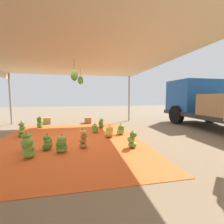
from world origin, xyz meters
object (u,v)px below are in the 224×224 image
at_px(banana_bunch_2, 27,143).
at_px(crate_1, 88,120).
at_px(banana_bunch_9, 40,123).
at_px(banana_bunch_3, 95,129).
at_px(banana_bunch_6, 21,130).
at_px(banana_bunch_1, 132,140).
at_px(banana_bunch_11, 101,124).
at_px(banana_bunch_5, 83,139).
at_px(banana_bunch_10, 62,144).
at_px(banana_bunch_0, 121,130).
at_px(banana_bunch_8, 109,132).
at_px(banana_bunch_4, 28,149).
at_px(crate_0, 47,121).
at_px(banana_bunch_7, 48,143).

distance_m(banana_bunch_2, crate_1, 4.68).
height_order(banana_bunch_9, crate_1, banana_bunch_9).
distance_m(banana_bunch_2, banana_bunch_3, 2.68).
relative_size(banana_bunch_2, banana_bunch_6, 0.96).
height_order(banana_bunch_1, banana_bunch_6, banana_bunch_6).
bearing_deg(banana_bunch_11, banana_bunch_5, -17.49).
xyz_separation_m(banana_bunch_9, banana_bunch_10, (3.69, 1.44, -0.02)).
xyz_separation_m(banana_bunch_0, banana_bunch_2, (1.36, -2.94, 0.06)).
bearing_deg(banana_bunch_1, banana_bunch_5, -100.80).
height_order(banana_bunch_8, banana_bunch_11, banana_bunch_11).
xyz_separation_m(banana_bunch_0, banana_bunch_3, (-0.46, -0.97, -0.01)).
bearing_deg(banana_bunch_11, banana_bunch_4, -33.52).
bearing_deg(banana_bunch_2, banana_bunch_4, 20.61).
distance_m(banana_bunch_4, banana_bunch_9, 4.00).
xyz_separation_m(banana_bunch_2, banana_bunch_8, (-1.01, 2.41, -0.05)).
relative_size(banana_bunch_4, banana_bunch_11, 1.09).
xyz_separation_m(banana_bunch_2, banana_bunch_9, (-3.46, -0.54, 0.00)).
distance_m(banana_bunch_1, crate_1, 4.68).
xyz_separation_m(banana_bunch_5, banana_bunch_11, (-2.75, 0.87, -0.04)).
relative_size(banana_bunch_2, banana_bunch_5, 0.97).
bearing_deg(crate_0, banana_bunch_3, 41.66).
xyz_separation_m(banana_bunch_2, banana_bunch_4, (0.48, 0.18, -0.01)).
bearing_deg(banana_bunch_0, banana_bunch_7, -61.79).
bearing_deg(crate_1, banana_bunch_11, 20.05).
xyz_separation_m(banana_bunch_2, banana_bunch_11, (-2.79, 2.35, -0.03)).
bearing_deg(crate_0, crate_1, 85.16).
height_order(banana_bunch_1, banana_bunch_3, banana_bunch_1).
xyz_separation_m(banana_bunch_1, banana_bunch_5, (-0.26, -1.39, 0.03)).
bearing_deg(banana_bunch_9, banana_bunch_7, 16.95).
distance_m(banana_bunch_8, crate_0, 4.50).
bearing_deg(crate_1, crate_0, -94.84).
distance_m(banana_bunch_6, banana_bunch_7, 2.08).
bearing_deg(banana_bunch_5, crate_0, -156.98).
distance_m(banana_bunch_4, banana_bunch_8, 2.68).
bearing_deg(banana_bunch_2, banana_bunch_10, 75.53).
distance_m(banana_bunch_2, banana_bunch_10, 0.94).
height_order(banana_bunch_2, banana_bunch_11, banana_bunch_2).
height_order(banana_bunch_5, banana_bunch_8, banana_bunch_5).
bearing_deg(banana_bunch_3, banana_bunch_1, 23.64).
distance_m(banana_bunch_6, crate_0, 2.81).
distance_m(banana_bunch_3, banana_bunch_10, 2.31).
xyz_separation_m(banana_bunch_3, banana_bunch_4, (2.30, -1.79, 0.05)).
bearing_deg(banana_bunch_2, banana_bunch_0, 114.77).
xyz_separation_m(banana_bunch_0, banana_bunch_8, (0.35, -0.53, 0.01)).
bearing_deg(banana_bunch_11, banana_bunch_7, -33.97).
xyz_separation_m(banana_bunch_7, banana_bunch_9, (-3.41, -1.04, 0.04)).
bearing_deg(banana_bunch_4, banana_bunch_1, 95.31).
distance_m(banana_bunch_10, banana_bunch_11, 3.35).
relative_size(banana_bunch_6, crate_1, 1.12).
height_order(banana_bunch_0, banana_bunch_9, banana_bunch_9).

